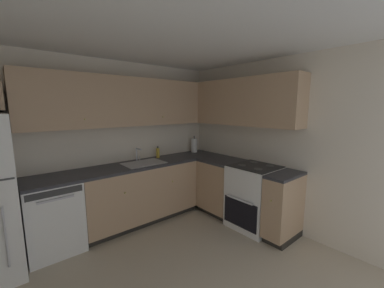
{
  "coord_description": "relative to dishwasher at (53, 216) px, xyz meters",
  "views": [
    {
      "loc": [
        -1.18,
        -1.63,
        1.74
      ],
      "look_at": [
        0.98,
        0.93,
        1.21
      ],
      "focal_mm": 21.86,
      "sensor_mm": 36.0,
      "label": 1
    }
  ],
  "objects": [
    {
      "name": "wall_back",
      "position": [
        0.76,
        0.33,
        0.77
      ],
      "size": [
        3.87,
        0.05,
        2.41
      ],
      "primitive_type": "cube",
      "color": "beige",
      "rests_on": "ground_plane"
    },
    {
      "name": "wall_right",
      "position": [
        2.67,
        -1.48,
        0.77
      ],
      "size": [
        0.05,
        3.67,
        2.41
      ],
      "primitive_type": "cube",
      "color": "beige",
      "rests_on": "ground_plane"
    },
    {
      "name": "ceiling",
      "position": [
        0.76,
        -1.48,
        2.0
      ],
      "size": [
        3.87,
        3.67,
        0.05
      ],
      "primitive_type": "cube",
      "color": "white"
    },
    {
      "name": "dishwasher",
      "position": [
        0.0,
        0.0,
        0.0
      ],
      "size": [
        0.6,
        0.63,
        0.87
      ],
      "color": "white",
      "rests_on": "ground_plane"
    },
    {
      "name": "lower_cabinets_back",
      "position": [
        1.17,
        0.0,
        0.0
      ],
      "size": [
        1.74,
        0.62,
        0.87
      ],
      "color": "tan",
      "rests_on": "ground_plane"
    },
    {
      "name": "countertop_back",
      "position": [
        1.17,
        0.0,
        0.45
      ],
      "size": [
        2.94,
        0.6,
        0.03
      ],
      "primitive_type": "cube",
      "color": "#2D2D33",
      "rests_on": "lower_cabinets_back"
    },
    {
      "name": "lower_cabinets_right",
      "position": [
        2.34,
        -0.95,
        0.0
      ],
      "size": [
        0.62,
        1.53,
        0.87
      ],
      "color": "tan",
      "rests_on": "ground_plane"
    },
    {
      "name": "countertop_right",
      "position": [
        2.34,
        -0.95,
        0.45
      ],
      "size": [
        0.6,
        1.53,
        0.03
      ],
      "color": "#2D2D33",
      "rests_on": "lower_cabinets_right"
    },
    {
      "name": "oven_range",
      "position": [
        2.36,
        -1.23,
        0.02
      ],
      "size": [
        0.68,
        0.62,
        1.05
      ],
      "color": "white",
      "rests_on": "ground_plane"
    },
    {
      "name": "upper_cabinets_back",
      "position": [
        1.01,
        0.14,
        1.38
      ],
      "size": [
        2.62,
        0.34,
        0.69
      ],
      "color": "tan"
    },
    {
      "name": "upper_cabinets_right",
      "position": [
        2.48,
        -0.74,
        1.38
      ],
      "size": [
        0.32,
        2.08,
        0.69
      ],
      "color": "tan"
    },
    {
      "name": "sink",
      "position": [
        1.23,
        -0.03,
        0.43
      ],
      "size": [
        0.59,
        0.4,
        0.1
      ],
      "color": "#B7B7BC",
      "rests_on": "countertop_back"
    },
    {
      "name": "faucet",
      "position": [
        1.24,
        0.18,
        0.59
      ],
      "size": [
        0.07,
        0.16,
        0.21
      ],
      "color": "silver",
      "rests_on": "countertop_back"
    },
    {
      "name": "soap_bottle",
      "position": [
        1.61,
        0.18,
        0.55
      ],
      "size": [
        0.06,
        0.06,
        0.19
      ],
      "color": "gold",
      "rests_on": "countertop_back"
    },
    {
      "name": "paper_towel_roll",
      "position": [
        2.39,
        0.16,
        0.6
      ],
      "size": [
        0.11,
        0.11,
        0.32
      ],
      "color": "white",
      "rests_on": "countertop_back"
    }
  ]
}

